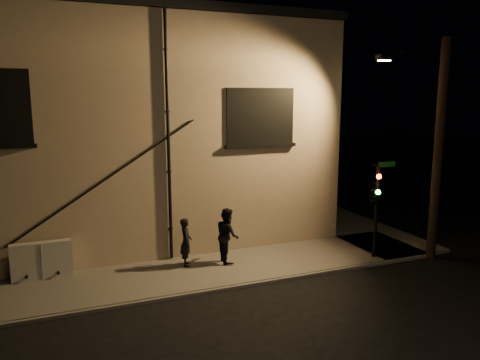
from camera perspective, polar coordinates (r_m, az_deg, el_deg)
name	(u,v)px	position (r m, az deg, el deg)	size (l,w,h in m)	color
ground	(252,285)	(14.69, 1.52, -12.68)	(90.00, 90.00, 0.00)	black
sidewalk	(236,239)	(18.92, -0.44, -7.17)	(21.00, 16.00, 0.12)	#595450
building	(109,126)	(21.56, -15.69, 6.36)	(16.20, 12.23, 8.80)	tan
utility_cabinet	(42,260)	(15.90, -23.02, -9.00)	(1.77, 0.30, 1.16)	#B6B2AD
pedestrian_a	(186,242)	(15.76, -6.61, -7.52)	(0.59, 0.39, 1.62)	black
pedestrian_b	(227,235)	(15.99, -1.55, -6.73)	(0.91, 0.71, 1.87)	black
traffic_signal	(374,195)	(16.60, 16.06, -1.77)	(1.29, 1.98, 3.36)	black
streetlamp_pole	(436,146)	(17.48, 22.74, 3.88)	(2.04, 1.40, 7.64)	black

